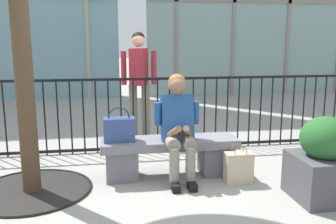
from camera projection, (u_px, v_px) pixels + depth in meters
ground_plane at (169, 175)px, 4.39m from camera, size 60.00×60.00×0.00m
stone_bench at (169, 153)px, 4.34m from camera, size 1.60×0.44×0.45m
seated_person_with_phone at (178, 124)px, 4.16m from camera, size 0.52×0.66×1.21m
handbag_on_bench at (119, 129)px, 4.18m from camera, size 0.35×0.18×0.40m
shopping_bag at (238, 167)px, 4.13m from camera, size 0.31×0.16×0.44m
bystander_at_railing at (139, 78)px, 5.76m from camera, size 0.55×0.43×1.71m
plaza_railing at (158, 114)px, 5.30m from camera, size 7.67×0.04×1.07m
planter at (324, 161)px, 3.68m from camera, size 0.60×0.60×0.85m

